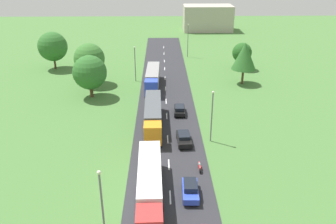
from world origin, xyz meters
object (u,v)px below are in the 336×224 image
object	(u,v)px
distant_building	(208,18)
tree_birch	(53,47)
truck_lead	(150,185)
car_fourth	(180,110)
tree_maple	(90,72)
motorcycle_courier	(200,166)
car_third	(184,138)
tree_elm	(89,59)
tree_pine	(242,53)
tree_oak	(244,56)
lamppost_fourth	(188,39)
truck_third	(153,77)
lamppost_lead	(102,207)
lamppost_third	(135,62)
car_second	(190,189)
truck_second	(153,114)
lamppost_second	(212,114)

from	to	relation	value
distant_building	tree_birch	bearing A→B (deg)	-132.43
truck_lead	car_fourth	world-z (taller)	truck_lead
tree_maple	motorcycle_courier	bearing A→B (deg)	-54.56
car_third	tree_birch	bearing A→B (deg)	127.66
car_fourth	tree_elm	xyz separation A→B (m)	(-17.45, 15.42, 4.55)
tree_pine	tree_elm	xyz separation A→B (m)	(-33.17, -9.63, 1.44)
tree_maple	truck_lead	bearing A→B (deg)	-68.97
tree_oak	truck_lead	bearing A→B (deg)	-115.98
car_fourth	truck_lead	bearing A→B (deg)	-101.00
lamppost_fourth	tree_birch	world-z (taller)	tree_birch
truck_lead	lamppost_fourth	world-z (taller)	lamppost_fourth
truck_third	tree_maple	world-z (taller)	tree_maple
truck_lead	tree_oak	xyz separation A→B (m)	(18.16, 37.28, 3.80)
lamppost_lead	tree_birch	bearing A→B (deg)	109.67
distant_building	tree_oak	bearing A→B (deg)	-89.89
lamppost_third	distant_building	xyz separation A→B (m)	(22.11, 54.78, 0.13)
car_fourth	motorcycle_courier	world-z (taller)	car_fourth
lamppost_fourth	tree_pine	bearing A→B (deg)	-43.76
car_second	distant_building	world-z (taller)	distant_building
motorcycle_courier	tree_elm	world-z (taller)	tree_elm
truck_second	car_fourth	world-z (taller)	truck_second
car_second	lamppost_third	world-z (taller)	lamppost_third
lamppost_fourth	distant_building	xyz separation A→B (m)	(9.68, 35.64, -0.43)
car_fourth	lamppost_third	bearing A→B (deg)	116.18
tree_pine	tree_maple	bearing A→B (deg)	-152.00
lamppost_lead	lamppost_fourth	distance (m)	66.25
car_fourth	tree_maple	world-z (taller)	tree_maple
car_second	car_fourth	bearing A→B (deg)	90.11
car_fourth	lamppost_second	bearing A→B (deg)	-67.11
tree_oak	tree_maple	distance (m)	30.67
car_second	tree_oak	xyz separation A→B (m)	(13.77, 36.61, 5.01)
car_fourth	tree_maple	bearing A→B (deg)	153.15
tree_birch	tree_elm	size ratio (longest dim) A/B	1.02
truck_lead	car_third	distance (m)	13.27
truck_second	car_third	bearing A→B (deg)	-50.45
car_second	lamppost_fourth	world-z (taller)	lamppost_fourth
car_second	car_third	distance (m)	11.78
truck_lead	tree_elm	world-z (taller)	tree_elm
lamppost_fourth	lamppost_lead	bearing A→B (deg)	-100.61
truck_lead	lamppost_second	world-z (taller)	lamppost_second
distant_building	tree_pine	bearing A→B (deg)	-87.54
lamppost_third	distant_building	size ratio (longest dim) A/B	0.44
truck_third	tree_elm	bearing A→B (deg)	170.34
lamppost_third	tree_pine	world-z (taller)	lamppost_third
tree_oak	tree_birch	world-z (taller)	tree_oak
distant_building	car_third	bearing A→B (deg)	-99.44
lamppost_lead	lamppost_third	size ratio (longest dim) A/B	1.11
car_third	lamppost_third	size ratio (longest dim) A/B	0.58
car_fourth	tree_pine	bearing A→B (deg)	57.90
lamppost_third	tree_oak	xyz separation A→B (m)	(22.23, -2.21, 1.68)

